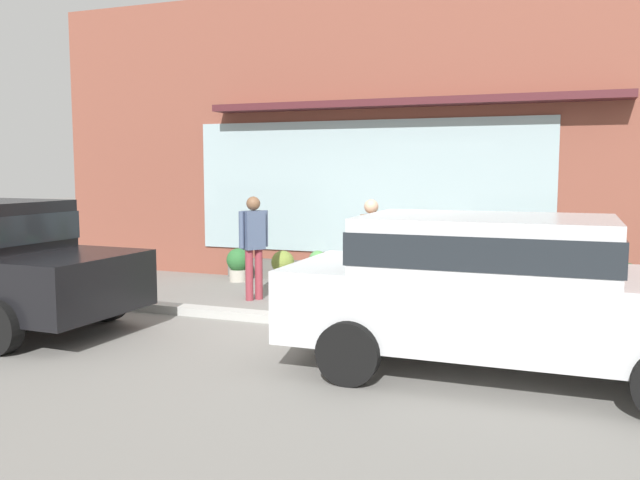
# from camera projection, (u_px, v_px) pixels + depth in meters

# --- Properties ---
(ground_plane) EXTENTS (60.00, 60.00, 0.00)m
(ground_plane) POSITION_uv_depth(u_px,v_px,m) (349.00, 325.00, 8.66)
(ground_plane) COLOR gray
(curb_strip) EXTENTS (14.00, 0.24, 0.12)m
(curb_strip) POSITION_uv_depth(u_px,v_px,m) (344.00, 324.00, 8.47)
(curb_strip) COLOR #B2B2AD
(curb_strip) RESTS_ON ground_plane
(storefront) EXTENTS (14.00, 0.81, 5.15)m
(storefront) POSITION_uv_depth(u_px,v_px,m) (408.00, 139.00, 11.35)
(storefront) COLOR brown
(storefront) RESTS_ON ground_plane
(fire_hydrant) EXTENTS (0.40, 0.37, 0.86)m
(fire_hydrant) POSITION_uv_depth(u_px,v_px,m) (318.00, 280.00, 9.53)
(fire_hydrant) COLOR #4C8C47
(fire_hydrant) RESTS_ON ground_plane
(pedestrian_with_handbag) EXTENTS (0.31, 0.62, 1.58)m
(pedestrian_with_handbag) POSITION_uv_depth(u_px,v_px,m) (372.00, 245.00, 9.82)
(pedestrian_with_handbag) COLOR #9E9384
(pedestrian_with_handbag) RESTS_ON ground_plane
(pedestrian_passerby) EXTENTS (0.34, 0.42, 1.60)m
(pedestrian_passerby) POSITION_uv_depth(u_px,v_px,m) (254.00, 240.00, 10.22)
(pedestrian_passerby) COLOR #8E333D
(pedestrian_passerby) RESTS_ON ground_plane
(parked_car_silver) EXTENTS (4.37, 2.02, 1.56)m
(parked_car_silver) POSITION_uv_depth(u_px,v_px,m) (500.00, 285.00, 6.58)
(parked_car_silver) COLOR silver
(parked_car_silver) RESTS_ON ground_plane
(potted_plant_window_right) EXTENTS (0.42, 0.42, 0.60)m
(potted_plant_window_right) POSITION_uv_depth(u_px,v_px,m) (238.00, 263.00, 11.97)
(potted_plant_window_right) COLOR #B7B2A3
(potted_plant_window_right) RESTS_ON ground_plane
(potted_plant_low_front) EXTENTS (0.41, 0.41, 1.00)m
(potted_plant_low_front) POSITION_uv_depth(u_px,v_px,m) (541.00, 270.00, 10.23)
(potted_plant_low_front) COLOR #B7B2A3
(potted_plant_low_front) RESTS_ON ground_plane
(potted_plant_trailing_edge) EXTENTS (0.36, 0.36, 1.17)m
(potted_plant_trailing_edge) POSITION_uv_depth(u_px,v_px,m) (416.00, 259.00, 10.75)
(potted_plant_trailing_edge) COLOR #9E6042
(potted_plant_trailing_edge) RESTS_ON ground_plane
(potted_plant_near_hydrant) EXTENTS (0.39, 0.39, 0.64)m
(potted_plant_near_hydrant) POSITION_uv_depth(u_px,v_px,m) (283.00, 267.00, 11.31)
(potted_plant_near_hydrant) COLOR #9E6042
(potted_plant_near_hydrant) RESTS_ON ground_plane
(potted_plant_window_left) EXTENTS (0.35, 0.35, 0.67)m
(potted_plant_window_left) POSITION_uv_depth(u_px,v_px,m) (627.00, 284.00, 9.65)
(potted_plant_window_left) COLOR #33473D
(potted_plant_window_left) RESTS_ON ground_plane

